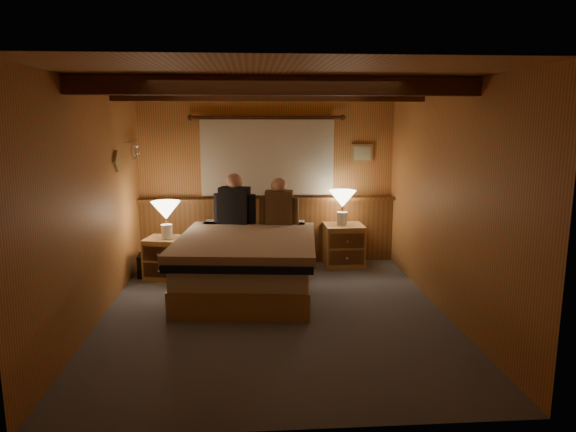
{
  "coord_description": "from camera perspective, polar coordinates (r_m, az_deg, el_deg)",
  "views": [
    {
      "loc": [
        -0.22,
        -5.17,
        2.03
      ],
      "look_at": [
        0.17,
        0.4,
        0.97
      ],
      "focal_mm": 32.0,
      "sensor_mm": 36.0,
      "label": 1
    }
  ],
  "objects": [
    {
      "name": "floor",
      "position": [
        5.55,
        -1.49,
        -10.71
      ],
      "size": [
        4.2,
        4.2,
        0.0
      ],
      "primitive_type": "plane",
      "color": "#555B66",
      "rests_on": "ground"
    },
    {
      "name": "ceiling",
      "position": [
        5.18,
        -1.62,
        14.82
      ],
      "size": [
        4.2,
        4.2,
        0.0
      ],
      "primitive_type": "plane",
      "rotation": [
        3.14,
        0.0,
        0.0
      ],
      "color": "#BB8A46",
      "rests_on": "wall_back"
    },
    {
      "name": "wall_back",
      "position": [
        7.32,
        -2.28,
        4.2
      ],
      "size": [
        3.6,
        0.0,
        3.6
      ],
      "primitive_type": "plane",
      "rotation": [
        1.57,
        0.0,
        0.0
      ],
      "color": "#CA8048",
      "rests_on": "floor"
    },
    {
      "name": "wall_left",
      "position": [
        5.46,
        -20.77,
        1.3
      ],
      "size": [
        0.0,
        4.2,
        4.2
      ],
      "primitive_type": "plane",
      "rotation": [
        1.57,
        0.0,
        1.57
      ],
      "color": "#CA8048",
      "rests_on": "floor"
    },
    {
      "name": "wall_right",
      "position": [
        5.61,
        17.15,
        1.75
      ],
      "size": [
        0.0,
        4.2,
        4.2
      ],
      "primitive_type": "plane",
      "rotation": [
        1.57,
        0.0,
        -1.57
      ],
      "color": "#CA8048",
      "rests_on": "floor"
    },
    {
      "name": "wall_front",
      "position": [
        3.18,
        0.12,
        -4.35
      ],
      "size": [
        3.6,
        0.0,
        3.6
      ],
      "primitive_type": "plane",
      "rotation": [
        -1.57,
        0.0,
        0.0
      ],
      "color": "#CA8048",
      "rests_on": "floor"
    },
    {
      "name": "wainscot",
      "position": [
        7.37,
        -2.22,
        -1.38
      ],
      "size": [
        3.6,
        0.23,
        0.94
      ],
      "color": "brown",
      "rests_on": "wall_back"
    },
    {
      "name": "curtain_window",
      "position": [
        7.22,
        -2.28,
        6.67
      ],
      "size": [
        2.18,
        0.09,
        1.11
      ],
      "color": "#4B2B12",
      "rests_on": "wall_back"
    },
    {
      "name": "ceiling_beams",
      "position": [
        5.33,
        -1.69,
        13.74
      ],
      "size": [
        3.6,
        1.65,
        0.16
      ],
      "color": "#4B2B12",
      "rests_on": "ceiling"
    },
    {
      "name": "coat_rail",
      "position": [
        6.92,
        -16.68,
        7.28
      ],
      "size": [
        0.05,
        0.55,
        0.24
      ],
      "color": "silver",
      "rests_on": "wall_left"
    },
    {
      "name": "framed_print",
      "position": [
        7.43,
        8.25,
        6.91
      ],
      "size": [
        0.3,
        0.04,
        0.25
      ],
      "color": "#A58952",
      "rests_on": "wall_back"
    },
    {
      "name": "bed",
      "position": [
        6.13,
        -4.48,
        -5.14
      ],
      "size": [
        1.75,
        2.16,
        0.69
      ],
      "rotation": [
        0.0,
        0.0,
        -0.11
      ],
      "color": "#A88448",
      "rests_on": "floor"
    },
    {
      "name": "nightstand_left",
      "position": [
        6.83,
        -13.44,
        -4.54
      ],
      "size": [
        0.56,
        0.52,
        0.53
      ],
      "rotation": [
        0.0,
        0.0,
        -0.21
      ],
      "color": "#A88448",
      "rests_on": "floor"
    },
    {
      "name": "nightstand_right",
      "position": [
        7.23,
        6.2,
        -3.25
      ],
      "size": [
        0.54,
        0.49,
        0.59
      ],
      "rotation": [
        0.0,
        0.0,
        0.02
      ],
      "color": "#A88448",
      "rests_on": "floor"
    },
    {
      "name": "lamp_left",
      "position": [
        6.66,
        -13.41,
        0.37
      ],
      "size": [
        0.37,
        0.37,
        0.48
      ],
      "color": "white",
      "rests_on": "nightstand_left"
    },
    {
      "name": "lamp_right",
      "position": [
        7.07,
        6.07,
        1.68
      ],
      "size": [
        0.37,
        0.37,
        0.48
      ],
      "color": "white",
      "rests_on": "nightstand_right"
    },
    {
      "name": "person_left",
      "position": [
        6.73,
        -5.95,
        1.47
      ],
      "size": [
        0.55,
        0.31,
        0.68
      ],
      "rotation": [
        0.0,
        0.0,
        -0.24
      ],
      "color": "black",
      "rests_on": "bed"
    },
    {
      "name": "person_right",
      "position": [
        6.65,
        -1.01,
        1.21
      ],
      "size": [
        0.51,
        0.24,
        0.63
      ],
      "rotation": [
        0.0,
        0.0,
        -0.12
      ],
      "color": "#4E371F",
      "rests_on": "bed"
    },
    {
      "name": "duffel_bag",
      "position": [
        6.98,
        -14.27,
        -5.21
      ],
      "size": [
        0.5,
        0.32,
        0.35
      ],
      "rotation": [
        0.0,
        0.0,
        0.05
      ],
      "color": "black",
      "rests_on": "floor"
    }
  ]
}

